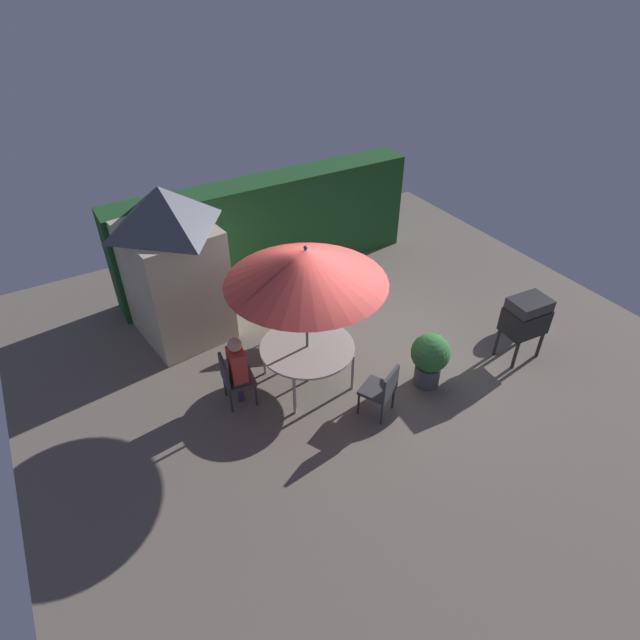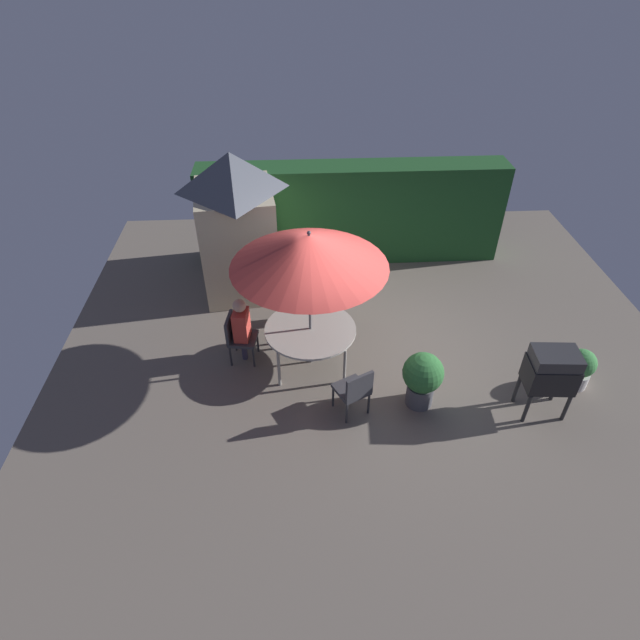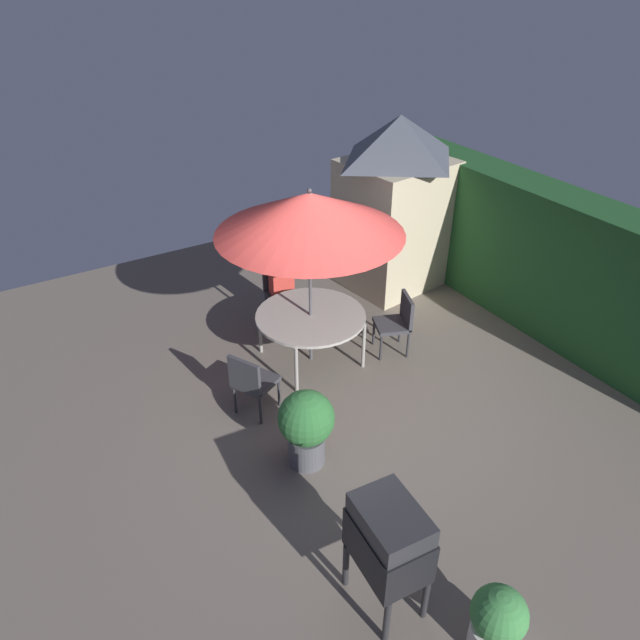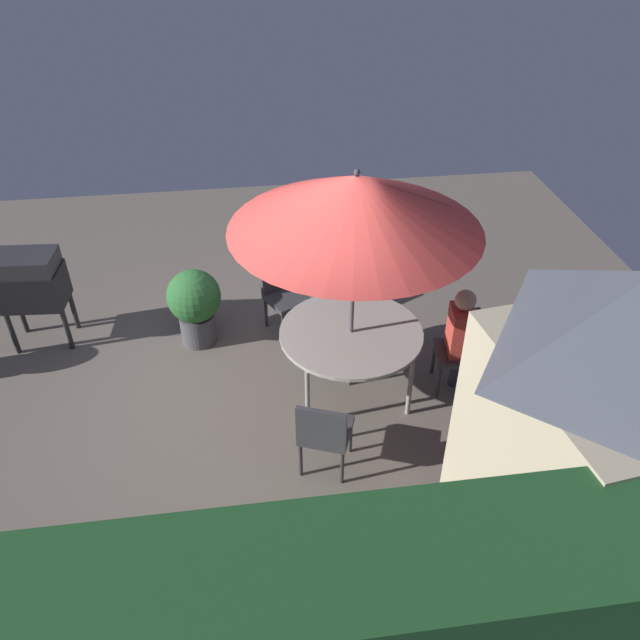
# 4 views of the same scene
# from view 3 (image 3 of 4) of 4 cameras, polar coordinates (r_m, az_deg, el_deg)

# --- Properties ---
(ground_plane) EXTENTS (11.00, 11.00, 0.00)m
(ground_plane) POSITION_cam_3_polar(r_m,az_deg,el_deg) (7.82, 3.20, -7.57)
(ground_plane) COLOR #6B6056
(hedge_backdrop) EXTENTS (6.50, 0.76, 2.14)m
(hedge_backdrop) POSITION_cam_3_polar(r_m,az_deg,el_deg) (9.38, 21.50, 5.19)
(hedge_backdrop) COLOR #1E4C23
(hedge_backdrop) RESTS_ON ground
(garden_shed) EXTENTS (1.70, 1.88, 2.87)m
(garden_shed) POSITION_cam_3_polar(r_m,az_deg,el_deg) (9.96, 7.33, 11.32)
(garden_shed) COLOR #C6B793
(garden_shed) RESTS_ON ground
(patio_table) EXTENTS (1.53, 1.53, 0.75)m
(patio_table) POSITION_cam_3_polar(r_m,az_deg,el_deg) (8.09, -0.91, 0.23)
(patio_table) COLOR #B2ADA3
(patio_table) RESTS_ON ground
(patio_umbrella) EXTENTS (2.43, 2.43, 2.56)m
(patio_umbrella) POSITION_cam_3_polar(r_m,az_deg,el_deg) (7.38, -1.02, 10.31)
(patio_umbrella) COLOR #4C4C51
(patio_umbrella) RESTS_ON ground
(bbq_grill) EXTENTS (0.74, 0.55, 1.20)m
(bbq_grill) POSITION_cam_3_polar(r_m,az_deg,el_deg) (5.27, 6.71, -20.41)
(bbq_grill) COLOR black
(bbq_grill) RESTS_ON ground
(chair_near_shed) EXTENTS (0.52, 0.52, 0.90)m
(chair_near_shed) POSITION_cam_3_polar(r_m,az_deg,el_deg) (9.18, -3.92, 3.07)
(chair_near_shed) COLOR #38383D
(chair_near_shed) RESTS_ON ground
(chair_far_side) EXTENTS (0.62, 0.62, 0.90)m
(chair_far_side) POSITION_cam_3_polar(r_m,az_deg,el_deg) (7.30, -6.69, -5.86)
(chair_far_side) COLOR #38383D
(chair_far_side) RESTS_ON ground
(chair_toward_hedge) EXTENTS (0.60, 0.60, 0.90)m
(chair_toward_hedge) POSITION_cam_3_polar(r_m,az_deg,el_deg) (8.45, 7.56, -0.02)
(chair_toward_hedge) COLOR #38383D
(chair_toward_hedge) RESTS_ON ground
(potted_plant_by_shed) EXTENTS (0.47, 0.47, 0.71)m
(potted_plant_by_shed) POSITION_cam_3_polar(r_m,az_deg,el_deg) (5.59, 16.86, -26.22)
(potted_plant_by_shed) COLOR silver
(potted_plant_by_shed) RESTS_ON ground
(potted_plant_by_grill) EXTENTS (0.64, 0.64, 0.97)m
(potted_plant_by_grill) POSITION_cam_3_polar(r_m,az_deg,el_deg) (6.60, -1.34, -10.13)
(potted_plant_by_grill) COLOR #4C4C51
(potted_plant_by_grill) RESTS_ON ground
(person_in_red) EXTENTS (0.28, 0.37, 1.26)m
(person_in_red) POSITION_cam_3_polar(r_m,az_deg,el_deg) (8.99, -3.79, 4.28)
(person_in_red) COLOR #CC3D33
(person_in_red) RESTS_ON ground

